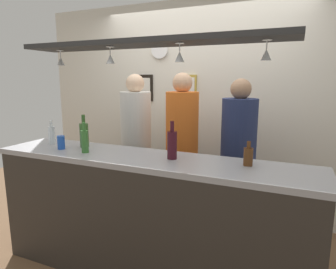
{
  "coord_description": "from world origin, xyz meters",
  "views": [
    {
      "loc": [
        1.08,
        -2.38,
        1.67
      ],
      "look_at": [
        0.0,
        0.1,
        1.15
      ],
      "focal_mm": 31.4,
      "sensor_mm": 36.0,
      "label": 1
    }
  ],
  "objects_px": {
    "bottle_beer_brown_stubby": "(248,156)",
    "bottle_soda_clear": "(52,135)",
    "picture_frame_crest": "(189,86)",
    "person_left_white_patterned_shirt": "(136,136)",
    "wall_clock": "(160,50)",
    "person_right_navy_shirt": "(238,148)",
    "bottle_champagne_green": "(84,134)",
    "drink_can": "(61,142)",
    "person_middle_orange_shirt": "(182,139)",
    "bottle_wine_dark_red": "(172,144)",
    "bottle_beer_green_import": "(85,141)",
    "picture_frame_caricature": "(144,88)"
  },
  "relations": [
    {
      "from": "person_right_navy_shirt",
      "to": "drink_can",
      "type": "distance_m",
      "value": 1.66
    },
    {
      "from": "person_left_white_patterned_shirt",
      "to": "person_right_navy_shirt",
      "type": "height_order",
      "value": "person_left_white_patterned_shirt"
    },
    {
      "from": "person_right_navy_shirt",
      "to": "wall_clock",
      "type": "distance_m",
      "value": 1.63
    },
    {
      "from": "bottle_champagne_green",
      "to": "bottle_soda_clear",
      "type": "bearing_deg",
      "value": -174.75
    },
    {
      "from": "person_middle_orange_shirt",
      "to": "picture_frame_crest",
      "type": "height_order",
      "value": "person_middle_orange_shirt"
    },
    {
      "from": "person_right_navy_shirt",
      "to": "drink_can",
      "type": "bearing_deg",
      "value": -148.71
    },
    {
      "from": "bottle_beer_brown_stubby",
      "to": "person_right_navy_shirt",
      "type": "bearing_deg",
      "value": 105.41
    },
    {
      "from": "bottle_beer_green_import",
      "to": "wall_clock",
      "type": "distance_m",
      "value": 1.72
    },
    {
      "from": "bottle_beer_brown_stubby",
      "to": "drink_can",
      "type": "xyz_separation_m",
      "value": [
        -1.61,
        -0.15,
        -0.01
      ]
    },
    {
      "from": "picture_frame_crest",
      "to": "bottle_champagne_green",
      "type": "bearing_deg",
      "value": -112.76
    },
    {
      "from": "picture_frame_crest",
      "to": "person_middle_orange_shirt",
      "type": "bearing_deg",
      "value": -76.95
    },
    {
      "from": "bottle_beer_brown_stubby",
      "to": "bottle_champagne_green",
      "type": "bearing_deg",
      "value": 179.78
    },
    {
      "from": "bottle_soda_clear",
      "to": "picture_frame_caricature",
      "type": "relative_size",
      "value": 0.68
    },
    {
      "from": "person_middle_orange_shirt",
      "to": "bottle_wine_dark_red",
      "type": "distance_m",
      "value": 0.8
    },
    {
      "from": "picture_frame_crest",
      "to": "bottle_beer_brown_stubby",
      "type": "bearing_deg",
      "value": -55.03
    },
    {
      "from": "person_left_white_patterned_shirt",
      "to": "wall_clock",
      "type": "xyz_separation_m",
      "value": [
        0.01,
        0.61,
        0.99
      ]
    },
    {
      "from": "bottle_wine_dark_red",
      "to": "drink_can",
      "type": "height_order",
      "value": "bottle_wine_dark_red"
    },
    {
      "from": "bottle_soda_clear",
      "to": "picture_frame_crest",
      "type": "bearing_deg",
      "value": 55.93
    },
    {
      "from": "person_middle_orange_shirt",
      "to": "bottle_wine_dark_red",
      "type": "xyz_separation_m",
      "value": [
        0.21,
        -0.76,
        0.12
      ]
    },
    {
      "from": "bottle_champagne_green",
      "to": "wall_clock",
      "type": "relative_size",
      "value": 1.36
    },
    {
      "from": "bottle_beer_brown_stubby",
      "to": "picture_frame_crest",
      "type": "height_order",
      "value": "picture_frame_crest"
    },
    {
      "from": "picture_frame_caricature",
      "to": "person_right_navy_shirt",
      "type": "bearing_deg",
      "value": -24.2
    },
    {
      "from": "person_left_white_patterned_shirt",
      "to": "person_right_navy_shirt",
      "type": "xyz_separation_m",
      "value": [
        1.14,
        0.0,
        -0.03
      ]
    },
    {
      "from": "drink_can",
      "to": "bottle_beer_green_import",
      "type": "bearing_deg",
      "value": -3.04
    },
    {
      "from": "bottle_beer_brown_stubby",
      "to": "picture_frame_crest",
      "type": "relative_size",
      "value": 0.69
    },
    {
      "from": "person_right_navy_shirt",
      "to": "bottle_beer_brown_stubby",
      "type": "xyz_separation_m",
      "value": [
        0.2,
        -0.71,
        0.11
      ]
    },
    {
      "from": "picture_frame_caricature",
      "to": "person_left_white_patterned_shirt",
      "type": "bearing_deg",
      "value": -69.83
    },
    {
      "from": "bottle_soda_clear",
      "to": "picture_frame_caricature",
      "type": "bearing_deg",
      "value": 78.31
    },
    {
      "from": "bottle_soda_clear",
      "to": "person_right_navy_shirt",
      "type": "bearing_deg",
      "value": 24.19
    },
    {
      "from": "bottle_beer_brown_stubby",
      "to": "bottle_soda_clear",
      "type": "xyz_separation_m",
      "value": [
        -1.84,
        -0.03,
        0.02
      ]
    },
    {
      "from": "person_middle_orange_shirt",
      "to": "drink_can",
      "type": "height_order",
      "value": "person_middle_orange_shirt"
    },
    {
      "from": "person_left_white_patterned_shirt",
      "to": "bottle_soda_clear",
      "type": "bearing_deg",
      "value": -124.36
    },
    {
      "from": "drink_can",
      "to": "bottle_champagne_green",
      "type": "bearing_deg",
      "value": 49.4
    },
    {
      "from": "bottle_beer_green_import",
      "to": "bottle_champagne_green",
      "type": "distance_m",
      "value": 0.22
    },
    {
      "from": "person_left_white_patterned_shirt",
      "to": "picture_frame_crest",
      "type": "bearing_deg",
      "value": 56.28
    },
    {
      "from": "person_middle_orange_shirt",
      "to": "picture_frame_caricature",
      "type": "distance_m",
      "value": 1.11
    },
    {
      "from": "bottle_champagne_green",
      "to": "drink_can",
      "type": "height_order",
      "value": "bottle_champagne_green"
    },
    {
      "from": "person_right_navy_shirt",
      "to": "picture_frame_crest",
      "type": "height_order",
      "value": "picture_frame_crest"
    },
    {
      "from": "bottle_beer_brown_stubby",
      "to": "bottle_soda_clear",
      "type": "relative_size",
      "value": 0.78
    },
    {
      "from": "picture_frame_crest",
      "to": "bottle_soda_clear",
      "type": "bearing_deg",
      "value": -124.07
    },
    {
      "from": "bottle_beer_green_import",
      "to": "person_left_white_patterned_shirt",
      "type": "bearing_deg",
      "value": 90.05
    },
    {
      "from": "bottle_champagne_green",
      "to": "picture_frame_crest",
      "type": "xyz_separation_m",
      "value": [
        0.55,
        1.32,
        0.42
      ]
    },
    {
      "from": "picture_frame_caricature",
      "to": "wall_clock",
      "type": "relative_size",
      "value": 1.55
    },
    {
      "from": "person_left_white_patterned_shirt",
      "to": "person_right_navy_shirt",
      "type": "bearing_deg",
      "value": 0.0
    },
    {
      "from": "bottle_beer_brown_stubby",
      "to": "bottle_beer_green_import",
      "type": "xyz_separation_m",
      "value": [
        -1.33,
        -0.16,
        0.03
      ]
    },
    {
      "from": "picture_frame_caricature",
      "to": "drink_can",
      "type": "bearing_deg",
      "value": -92.01
    },
    {
      "from": "bottle_soda_clear",
      "to": "picture_frame_crest",
      "type": "xyz_separation_m",
      "value": [
        0.91,
        1.35,
        0.45
      ]
    },
    {
      "from": "person_middle_orange_shirt",
      "to": "bottle_beer_green_import",
      "type": "bearing_deg",
      "value": -122.17
    },
    {
      "from": "person_middle_orange_shirt",
      "to": "bottle_champagne_green",
      "type": "distance_m",
      "value": 1.0
    },
    {
      "from": "wall_clock",
      "to": "bottle_beer_green_import",
      "type": "bearing_deg",
      "value": -90.45
    }
  ]
}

